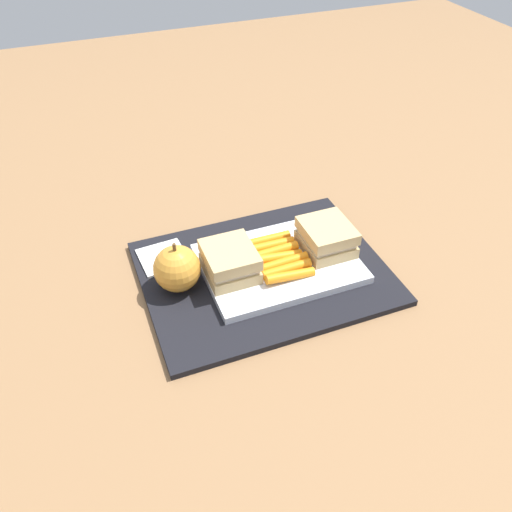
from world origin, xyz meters
TOP-DOWN VIEW (x-y plane):
  - ground_plane at (0.00, 0.00)m, footprint 2.40×2.40m
  - lunchbag_mat at (0.00, 0.00)m, footprint 0.36×0.28m
  - food_tray at (-0.03, 0.00)m, footprint 0.23×0.17m
  - sandwich_half_left at (-0.10, 0.00)m, footprint 0.07×0.08m
  - sandwich_half_right at (0.05, 0.00)m, footprint 0.07×0.08m
  - carrot_sticks_bundle at (-0.02, -0.00)m, footprint 0.08×0.10m
  - apple at (0.13, -0.01)m, footprint 0.07×0.07m
  - paper_napkin at (0.14, -0.08)m, footprint 0.07×0.07m

SIDE VIEW (x-z plane):
  - ground_plane at x=0.00m, z-range 0.00..0.00m
  - lunchbag_mat at x=0.00m, z-range 0.00..0.01m
  - paper_napkin at x=0.14m, z-range 0.01..0.01m
  - food_tray at x=-0.03m, z-range 0.01..0.02m
  - carrot_sticks_bundle at x=-0.02m, z-range 0.02..0.04m
  - sandwich_half_left at x=-0.10m, z-range 0.02..0.07m
  - sandwich_half_right at x=0.05m, z-range 0.02..0.07m
  - apple at x=0.13m, z-range 0.00..0.08m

